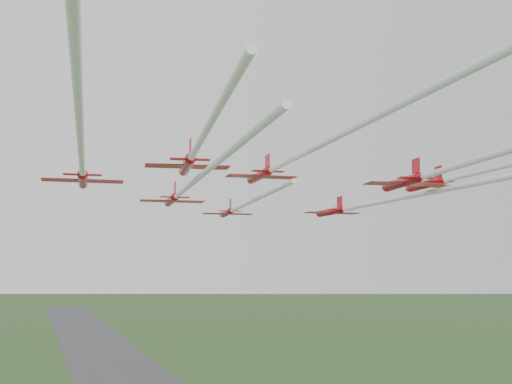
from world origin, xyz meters
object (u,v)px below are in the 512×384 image
object	(u,v)px
jet_row3_left	(82,158)
jet_row4_left	(195,151)
jet_row3_right	(463,176)
jet_lead	(239,207)
jet_row4_right	(485,157)
jet_row2_left	(187,187)
jet_row2_right	(374,203)
jet_row3_mid	(295,158)

from	to	relation	value
jet_row3_left	jet_row4_left	world-z (taller)	jet_row4_left
jet_row3_left	jet_row3_right	world-z (taller)	jet_row3_right
jet_row3_left	jet_row4_left	xyz separation A→B (m)	(10.17, -4.41, 0.56)
jet_lead	jet_row4_left	distance (m)	35.47
jet_row3_right	jet_row4_right	distance (m)	26.88
jet_row2_left	jet_row4_right	xyz separation A→B (m)	(19.70, -29.30, -0.04)
jet_row3_right	jet_lead	bearing A→B (deg)	138.80
jet_row2_left	jet_row4_left	bearing A→B (deg)	-95.74
jet_row2_left	jet_row2_right	size ratio (longest dim) A/B	1.09
jet_row4_left	jet_lead	bearing A→B (deg)	73.73
jet_lead	jet_row2_left	distance (m)	20.29
jet_row4_left	jet_row4_right	xyz separation A→B (m)	(22.66, -13.63, -1.54)
jet_lead	jet_row3_mid	world-z (taller)	jet_row3_mid
jet_row2_right	jet_row4_left	distance (m)	33.76
jet_row4_left	jet_row4_right	world-z (taller)	jet_row4_left
jet_row3_left	jet_row4_right	distance (m)	37.48
jet_row3_left	jet_row4_right	world-z (taller)	jet_row3_left
jet_lead	jet_row3_right	xyz separation A→B (m)	(22.75, -23.49, 2.72)
jet_row2_left	jet_row3_mid	world-z (taller)	jet_row3_mid
jet_row3_left	jet_row3_right	distance (m)	47.81
jet_lead	jet_row2_left	size ratio (longest dim) A/B	0.74
jet_row2_left	jet_row4_right	bearing A→B (deg)	-51.13
jet_lead	jet_row2_left	xyz separation A→B (m)	(-11.72, -16.55, 0.68)
jet_row3_mid	jet_row4_right	xyz separation A→B (m)	(10.06, -18.79, -2.45)
jet_row3_right	jet_row4_left	distance (m)	38.44
jet_row2_right	jet_row2_left	bearing A→B (deg)	-175.10
jet_row2_right	jet_row3_left	bearing A→B (deg)	-160.24
jet_row3_right	jet_row4_right	xyz separation A→B (m)	(-14.77, -22.36, -2.08)
jet_lead	jet_row3_mid	distance (m)	27.32
jet_lead	jet_row2_right	bearing A→B (deg)	-39.67
jet_row2_left	jet_row4_right	size ratio (longest dim) A/B	0.96
jet_row3_mid	jet_row2_right	bearing A→B (deg)	39.84
jet_lead	jet_row2_left	bearing A→B (deg)	-118.39
jet_row3_left	jet_row3_right	xyz separation A→B (m)	(47.60, 4.32, 1.11)
jet_row2_right	jet_row3_mid	xyz separation A→B (m)	(-16.44, -11.87, 3.43)
jet_row4_left	jet_row3_right	bearing A→B (deg)	21.36
jet_row3_mid	jet_row4_left	distance (m)	13.65
jet_row3_right	jet_row2_right	bearing A→B (deg)	140.01
jet_lead	jet_row3_left	bearing A→B (deg)	-124.86
jet_lead	jet_row3_right	size ratio (longest dim) A/B	0.99
jet_row3_right	jet_row2_left	bearing A→B (deg)	173.34
jet_row3_right	jet_row3_left	bearing A→B (deg)	-170.09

